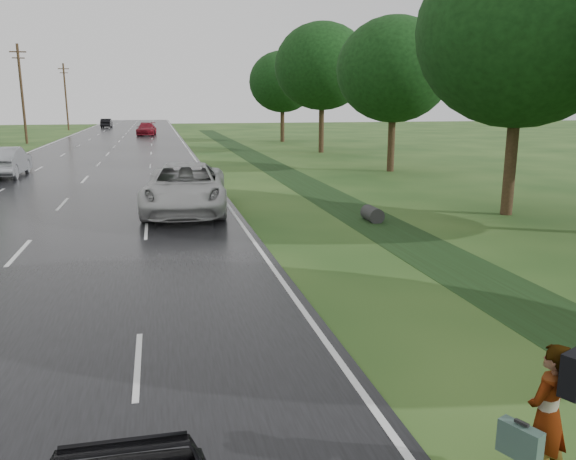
# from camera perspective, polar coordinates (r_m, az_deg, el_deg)

# --- Properties ---
(road) EXTENTS (14.00, 180.00, 0.04)m
(road) POSITION_cam_1_polar(r_m,az_deg,el_deg) (54.09, -17.45, 7.80)
(road) COLOR black
(road) RESTS_ON ground
(edge_stripe_east) EXTENTS (0.12, 180.00, 0.01)m
(edge_stripe_east) POSITION_cam_1_polar(r_m,az_deg,el_deg) (54.02, -10.23, 8.21)
(edge_stripe_east) COLOR silver
(edge_stripe_east) RESTS_ON road
(edge_stripe_west) EXTENTS (0.12, 180.00, 0.01)m
(edge_stripe_west) POSITION_cam_1_polar(r_m,az_deg,el_deg) (55.00, -24.52, 7.34)
(edge_stripe_west) COLOR silver
(edge_stripe_west) RESTS_ON road
(center_line) EXTENTS (0.12, 180.00, 0.01)m
(center_line) POSITION_cam_1_polar(r_m,az_deg,el_deg) (54.09, -17.45, 7.83)
(center_line) COLOR silver
(center_line) RESTS_ON road
(drainage_ditch) EXTENTS (2.20, 120.00, 0.56)m
(drainage_ditch) POSITION_cam_1_polar(r_m,az_deg,el_deg) (28.81, 2.18, 4.48)
(drainage_ditch) COLOR black
(drainage_ditch) RESTS_ON ground
(utility_pole_far) EXTENTS (1.60, 0.26, 10.00)m
(utility_pole_far) POSITION_cam_1_polar(r_m,az_deg,el_deg) (65.14, -25.42, 12.50)
(utility_pole_far) COLOR #321F14
(utility_pole_far) RESTS_ON ground
(utility_pole_distant) EXTENTS (1.60, 0.26, 10.00)m
(utility_pole_distant) POSITION_cam_1_polar(r_m,az_deg,el_deg) (94.71, -21.64, 12.56)
(utility_pole_distant) COLOR #321F14
(utility_pole_distant) RESTS_ON ground
(tree_east_b) EXTENTS (7.60, 7.60, 10.11)m
(tree_east_b) POSITION_cam_1_polar(r_m,az_deg,el_deg) (22.99, 22.67, 18.04)
(tree_east_b) COLOR #321F14
(tree_east_b) RESTS_ON ground
(tree_east_c) EXTENTS (7.00, 7.00, 9.29)m
(tree_east_c) POSITION_cam_1_polar(r_m,az_deg,el_deg) (35.79, 10.74, 15.69)
(tree_east_c) COLOR #321F14
(tree_east_c) RESTS_ON ground
(tree_east_d) EXTENTS (8.00, 8.00, 10.76)m
(tree_east_d) POSITION_cam_1_polar(r_m,az_deg,el_deg) (48.87, 3.49, 16.26)
(tree_east_d) COLOR #321F14
(tree_east_d) RESTS_ON ground
(tree_east_f) EXTENTS (7.20, 7.20, 9.62)m
(tree_east_f) POSITION_cam_1_polar(r_m,az_deg,el_deg) (62.31, -0.58, 14.82)
(tree_east_f) COLOR #321F14
(tree_east_f) RESTS_ON ground
(pedestrian) EXTENTS (0.90, 0.70, 1.69)m
(pedestrian) POSITION_cam_1_polar(r_m,az_deg,el_deg) (7.09, 24.87, -16.63)
(pedestrian) COLOR #A5998C
(pedestrian) RESTS_ON ground
(white_pickup) EXTENTS (3.72, 6.96, 1.86)m
(white_pickup) POSITION_cam_1_polar(r_m,az_deg,el_deg) (22.30, -10.37, 4.25)
(white_pickup) COLOR #BDBDBD
(white_pickup) RESTS_ON road
(silver_sedan) EXTENTS (1.82, 5.19, 1.71)m
(silver_sedan) POSITION_cam_1_polar(r_m,az_deg,el_deg) (36.36, -26.74, 6.23)
(silver_sedan) COLOR gray
(silver_sedan) RESTS_ON road
(far_car_red) EXTENTS (2.71, 5.72, 1.61)m
(far_car_red) POSITION_cam_1_polar(r_m,az_deg,el_deg) (76.47, -14.18, 9.93)
(far_car_red) COLOR maroon
(far_car_red) RESTS_ON road
(far_car_dark) EXTENTS (1.68, 4.60, 1.51)m
(far_car_dark) POSITION_cam_1_polar(r_m,az_deg,el_deg) (101.29, -17.96, 10.29)
(far_car_dark) COLOR black
(far_car_dark) RESTS_ON road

